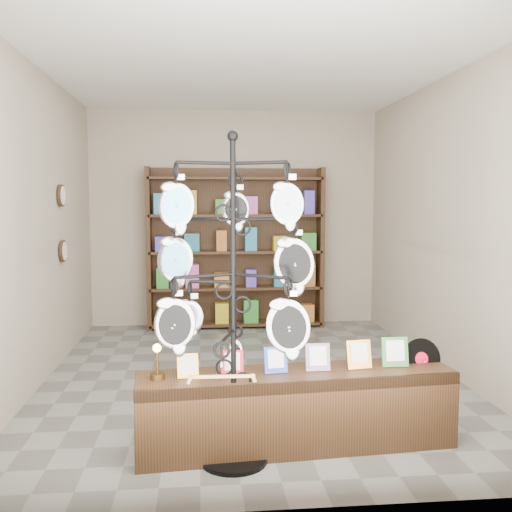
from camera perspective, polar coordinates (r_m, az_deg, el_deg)
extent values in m
plane|color=slate|center=(5.81, -0.56, -11.89)|extent=(5.00, 5.00, 0.00)
plane|color=#A99A88|center=(8.05, -2.13, 3.76)|extent=(4.00, 0.00, 4.00)
plane|color=#A99A88|center=(3.08, 3.51, 1.21)|extent=(4.00, 0.00, 4.00)
plane|color=#A99A88|center=(5.74, -20.92, 2.78)|extent=(0.00, 5.00, 5.00)
plane|color=#A99A88|center=(6.07, 18.63, 2.97)|extent=(0.00, 5.00, 5.00)
plane|color=white|center=(5.70, -0.59, 18.31)|extent=(5.00, 5.00, 0.00)
cylinder|color=black|center=(4.03, -2.23, -19.69)|extent=(0.49, 0.49, 0.03)
cylinder|color=black|center=(3.71, -2.29, -4.91)|extent=(0.04, 0.04, 2.12)
sphere|color=black|center=(3.68, -2.35, 11.90)|extent=(0.07, 0.07, 0.07)
ellipsoid|color=silver|center=(4.02, -2.06, -9.88)|extent=(0.11, 0.05, 0.22)
cube|color=#B28B4A|center=(3.52, -3.45, -11.93)|extent=(0.40, 0.03, 0.04)
cube|color=black|center=(4.16, 4.06, -15.05)|extent=(2.25, 0.63, 0.55)
cube|color=orange|center=(3.94, -6.85, -10.84)|extent=(0.15, 0.06, 0.16)
cube|color=red|center=(3.96, -2.39, -10.62)|extent=(0.16, 0.07, 0.17)
cube|color=#263FA5|center=(4.01, 1.97, -10.34)|extent=(0.17, 0.07, 0.18)
cube|color=#E54C33|center=(4.08, 6.19, -10.02)|extent=(0.18, 0.07, 0.19)
cube|color=orange|center=(4.18, 10.24, -9.66)|extent=(0.19, 0.07, 0.20)
cube|color=#337233|center=(4.28, 13.72, -9.30)|extent=(0.20, 0.08, 0.21)
cylinder|color=black|center=(4.44, 16.21, -9.84)|extent=(0.31, 0.09, 0.30)
cylinder|color=red|center=(4.43, 16.23, -9.85)|extent=(0.10, 0.04, 0.10)
cylinder|color=#442E13|center=(3.95, -9.83, -11.75)|extent=(0.10, 0.10, 0.04)
cylinder|color=#442E13|center=(3.92, -9.85, -10.48)|extent=(0.02, 0.02, 0.14)
sphere|color=#FFBF59|center=(3.90, -9.87, -9.05)|extent=(0.06, 0.06, 0.06)
cube|color=black|center=(8.01, -2.10, 0.88)|extent=(2.40, 0.04, 2.20)
cube|color=black|center=(7.86, -10.64, 0.71)|extent=(0.06, 0.36, 2.20)
cube|color=black|center=(8.01, 6.43, 0.85)|extent=(0.06, 0.36, 2.20)
cube|color=black|center=(8.00, -2.00, -6.72)|extent=(2.36, 0.36, 0.04)
cube|color=black|center=(7.91, -2.01, -3.18)|extent=(2.36, 0.36, 0.03)
cube|color=black|center=(7.85, -2.03, 0.43)|extent=(2.36, 0.36, 0.04)
cube|color=black|center=(7.83, -2.04, 4.08)|extent=(2.36, 0.36, 0.04)
cube|color=black|center=(7.83, -2.05, 7.74)|extent=(2.36, 0.36, 0.04)
cylinder|color=black|center=(6.50, -18.89, 5.75)|extent=(0.03, 0.24, 0.24)
cylinder|color=black|center=(6.52, -18.73, 0.47)|extent=(0.03, 0.24, 0.24)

